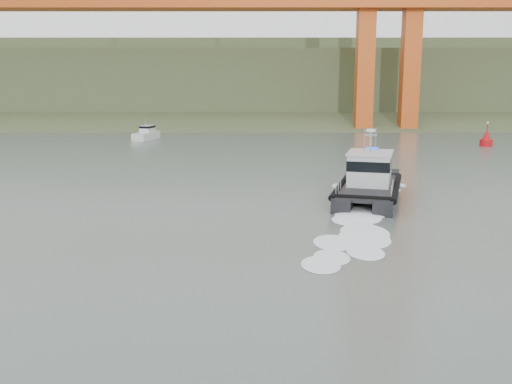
{
  "coord_description": "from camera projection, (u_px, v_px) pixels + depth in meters",
  "views": [
    {
      "loc": [
        -1.06,
        -27.62,
        9.09
      ],
      "look_at": [
        -1.09,
        6.1,
        2.4
      ],
      "focal_mm": 40.0,
      "sensor_mm": 36.0,
      "label": 1
    }
  ],
  "objects": [
    {
      "name": "headlands",
      "position": [
        261.0,
        87.0,
        150.59
      ],
      "size": [
        500.0,
        105.36,
        27.12
      ],
      "color": "#364829",
      "rests_on": "ground"
    },
    {
      "name": "nav_buoy",
      "position": [
        486.0,
        139.0,
        78.34
      ],
      "size": [
        1.71,
        1.71,
        3.57
      ],
      "color": "#AE0C10",
      "rests_on": "ground"
    },
    {
      "name": "motorboat",
      "position": [
        146.0,
        134.0,
        87.24
      ],
      "size": [
        3.45,
        6.33,
        3.31
      ],
      "rotation": [
        0.0,
        0.0,
        -0.25
      ],
      "color": "silver",
      "rests_on": "ground"
    },
    {
      "name": "patrol_boat",
      "position": [
        369.0,
        181.0,
        43.81
      ],
      "size": [
        7.1,
        12.16,
        5.57
      ],
      "rotation": [
        0.0,
        0.0,
        -0.27
      ],
      "color": "black",
      "rests_on": "ground"
    },
    {
      "name": "ground",
      "position": [
        277.0,
        262.0,
        28.86
      ],
      "size": [
        400.0,
        400.0,
        0.0
      ],
      "primitive_type": "plane",
      "color": "#4A5853",
      "rests_on": "ground"
    }
  ]
}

